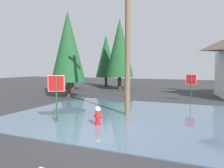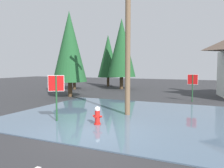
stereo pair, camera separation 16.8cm
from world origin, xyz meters
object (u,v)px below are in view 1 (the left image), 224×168
(stop_sign_near, at_px, (56,89))
(pine_tree_tall_left, at_px, (106,56))
(pine_tree_mid_left, at_px, (68,47))
(pine_tree_far_center, at_px, (72,54))
(fire_hydrant, at_px, (98,116))
(stop_sign_far, at_px, (191,82))
(pine_tree_short_left, at_px, (120,48))
(utility_pole, at_px, (128,18))

(stop_sign_near, height_order, pine_tree_tall_left, pine_tree_tall_left)
(pine_tree_mid_left, xyz_separation_m, pine_tree_far_center, (-3.22, 5.50, -0.29))
(pine_tree_mid_left, bearing_deg, fire_hydrant, -48.47)
(stop_sign_far, bearing_deg, pine_tree_tall_left, 140.44)
(pine_tree_tall_left, height_order, pine_tree_short_left, pine_tree_short_left)
(stop_sign_near, bearing_deg, stop_sign_far, 59.21)
(pine_tree_tall_left, distance_m, pine_tree_short_left, 4.11)
(fire_hydrant, bearing_deg, pine_tree_mid_left, 131.53)
(fire_hydrant, distance_m, pine_tree_tall_left, 20.18)
(pine_tree_tall_left, bearing_deg, pine_tree_far_center, -110.12)
(pine_tree_far_center, bearing_deg, pine_tree_short_left, 26.98)
(utility_pole, distance_m, pine_tree_short_left, 14.14)
(pine_tree_short_left, bearing_deg, stop_sign_far, -38.56)
(stop_sign_near, relative_size, pine_tree_far_center, 0.32)
(stop_sign_near, height_order, stop_sign_far, stop_sign_near)
(pine_tree_short_left, distance_m, pine_tree_far_center, 5.55)
(fire_hydrant, distance_m, utility_pole, 5.35)
(stop_sign_far, distance_m, pine_tree_tall_left, 14.89)
(pine_tree_short_left, bearing_deg, pine_tree_far_center, -153.02)
(stop_sign_far, distance_m, pine_tree_far_center, 14.09)
(stop_sign_near, xyz_separation_m, pine_tree_short_left, (-2.91, 15.71, 3.24))
(stop_sign_near, xyz_separation_m, stop_sign_far, (5.41, 9.08, -0.12))
(utility_pole, distance_m, pine_tree_far_center, 14.83)
(fire_hydrant, distance_m, pine_tree_short_left, 16.84)
(stop_sign_far, xyz_separation_m, pine_tree_mid_left, (-9.99, -1.37, 2.89))
(fire_hydrant, relative_size, pine_tree_tall_left, 0.12)
(fire_hydrant, height_order, pine_tree_short_left, pine_tree_short_left)
(stop_sign_far, relative_size, pine_tree_far_center, 0.30)
(fire_hydrant, bearing_deg, pine_tree_short_left, 107.75)
(utility_pole, relative_size, stop_sign_far, 4.83)
(stop_sign_far, height_order, pine_tree_tall_left, pine_tree_tall_left)
(stop_sign_near, xyz_separation_m, pine_tree_tall_left, (-5.89, 18.42, 2.45))
(utility_pole, bearing_deg, pine_tree_tall_left, 118.31)
(stop_sign_near, bearing_deg, utility_pole, 46.15)
(pine_tree_mid_left, bearing_deg, utility_pole, -35.08)
(stop_sign_far, xyz_separation_m, pine_tree_tall_left, (-11.31, 9.34, 2.57))
(fire_hydrant, height_order, pine_tree_tall_left, pine_tree_tall_left)
(fire_hydrant, bearing_deg, pine_tree_tall_left, 113.60)
(stop_sign_near, distance_m, utility_pole, 5.15)
(fire_hydrant, height_order, pine_tree_far_center, pine_tree_far_center)
(stop_sign_far, height_order, pine_tree_far_center, pine_tree_far_center)
(utility_pole, xyz_separation_m, pine_tree_tall_left, (-8.47, 15.73, -1.10))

